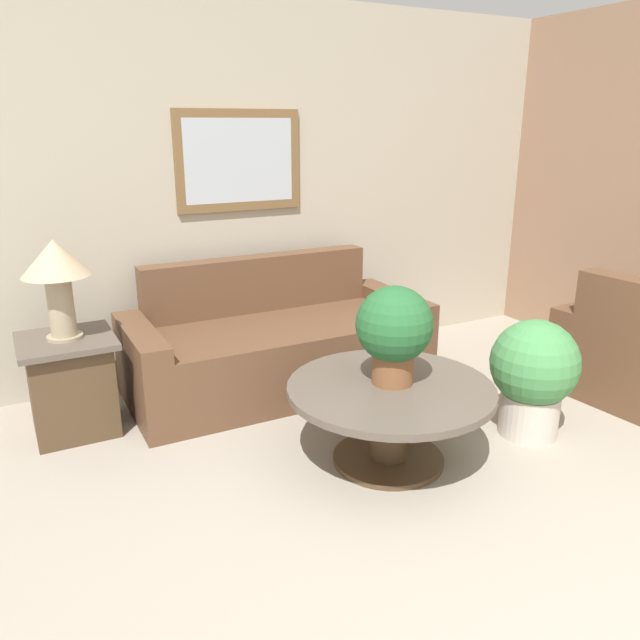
{
  "coord_description": "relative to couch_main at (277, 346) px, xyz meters",
  "views": [
    {
      "loc": [
        -1.8,
        -1.01,
        1.77
      ],
      "look_at": [
        -0.11,
        2.18,
        0.62
      ],
      "focal_mm": 35.0,
      "sensor_mm": 36.0,
      "label": 1
    }
  ],
  "objects": [
    {
      "name": "wall_back",
      "position": [
        0.16,
        0.55,
        1.01
      ],
      "size": [
        6.9,
        0.09,
        2.6
      ],
      "color": "#B2A893",
      "rests_on": "ground_plane"
    },
    {
      "name": "couch_main",
      "position": [
        0.0,
        0.0,
        0.0
      ],
      "size": [
        2.03,
        0.88,
        0.87
      ],
      "color": "brown",
      "rests_on": "ground_plane"
    },
    {
      "name": "coffee_table",
      "position": [
        0.11,
        -1.22,
        0.03
      ],
      "size": [
        1.1,
        1.1,
        0.45
      ],
      "color": "#4C3823",
      "rests_on": "ground_plane"
    },
    {
      "name": "side_table",
      "position": [
        -1.35,
        -0.04,
        0.01
      ],
      "size": [
        0.53,
        0.53,
        0.59
      ],
      "color": "#4C3823",
      "rests_on": "ground_plane"
    },
    {
      "name": "table_lamp",
      "position": [
        -1.35,
        -0.04,
        0.7
      ],
      "size": [
        0.38,
        0.38,
        0.57
      ],
      "color": "tan",
      "rests_on": "side_table"
    },
    {
      "name": "potted_plant_on_table",
      "position": [
        0.14,
        -1.19,
        0.45
      ],
      "size": [
        0.4,
        0.4,
        0.53
      ],
      "color": "brown",
      "rests_on": "coffee_table"
    },
    {
      "name": "potted_plant_floor",
      "position": [
        1.03,
        -1.34,
        0.1
      ],
      "size": [
        0.51,
        0.51,
        0.7
      ],
      "color": "beige",
      "rests_on": "ground_plane"
    }
  ]
}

